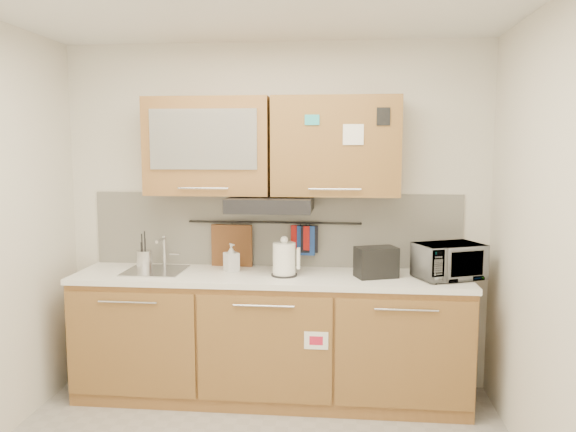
# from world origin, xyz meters

# --- Properties ---
(wall_back) EXTENTS (3.20, 0.00, 3.20)m
(wall_back) POSITION_xyz_m (0.00, 1.50, 1.30)
(wall_back) COLOR silver
(wall_back) RESTS_ON ground
(wall_right) EXTENTS (0.00, 3.00, 3.00)m
(wall_right) POSITION_xyz_m (1.60, 0.00, 1.30)
(wall_right) COLOR silver
(wall_right) RESTS_ON ground
(base_cabinet) EXTENTS (2.80, 0.64, 0.88)m
(base_cabinet) POSITION_xyz_m (0.00, 1.19, 0.41)
(base_cabinet) COLOR #9E6C38
(base_cabinet) RESTS_ON floor
(countertop) EXTENTS (2.82, 0.62, 0.04)m
(countertop) POSITION_xyz_m (0.00, 1.19, 0.90)
(countertop) COLOR white
(countertop) RESTS_ON base_cabinet
(backsplash) EXTENTS (2.80, 0.02, 0.56)m
(backsplash) POSITION_xyz_m (0.00, 1.49, 1.20)
(backsplash) COLOR silver
(backsplash) RESTS_ON countertop
(upper_cabinets) EXTENTS (1.82, 0.37, 0.70)m
(upper_cabinets) POSITION_xyz_m (-0.00, 1.32, 1.83)
(upper_cabinets) COLOR #9E6C38
(upper_cabinets) RESTS_ON wall_back
(range_hood) EXTENTS (0.60, 0.46, 0.10)m
(range_hood) POSITION_xyz_m (0.00, 1.25, 1.42)
(range_hood) COLOR black
(range_hood) RESTS_ON upper_cabinets
(sink) EXTENTS (0.42, 0.40, 0.26)m
(sink) POSITION_xyz_m (-0.85, 1.21, 0.92)
(sink) COLOR silver
(sink) RESTS_ON countertop
(utensil_rail) EXTENTS (1.30, 0.02, 0.02)m
(utensil_rail) POSITION_xyz_m (0.00, 1.45, 1.26)
(utensil_rail) COLOR black
(utensil_rail) RESTS_ON backsplash
(utensil_crock) EXTENTS (0.12, 0.12, 0.29)m
(utensil_crock) POSITION_xyz_m (-0.95, 1.25, 0.99)
(utensil_crock) COLOR silver
(utensil_crock) RESTS_ON countertop
(kettle) EXTENTS (0.20, 0.18, 0.28)m
(kettle) POSITION_xyz_m (0.11, 1.15, 1.03)
(kettle) COLOR white
(kettle) RESTS_ON countertop
(toaster) EXTENTS (0.32, 0.25, 0.21)m
(toaster) POSITION_xyz_m (0.75, 1.17, 1.03)
(toaster) COLOR black
(toaster) RESTS_ON countertop
(microwave) EXTENTS (0.52, 0.45, 0.24)m
(microwave) POSITION_xyz_m (1.25, 1.19, 1.04)
(microwave) COLOR #999999
(microwave) RESTS_ON countertop
(soap_bottle) EXTENTS (0.13, 0.13, 0.21)m
(soap_bottle) POSITION_xyz_m (-0.29, 1.26, 1.02)
(soap_bottle) COLOR #999999
(soap_bottle) RESTS_ON countertop
(cutting_board) EXTENTS (0.31, 0.04, 0.39)m
(cutting_board) POSITION_xyz_m (-0.32, 1.44, 1.05)
(cutting_board) COLOR brown
(cutting_board) RESTS_ON utensil_rail
(oven_mitt) EXTENTS (0.13, 0.04, 0.22)m
(oven_mitt) POSITION_xyz_m (0.24, 1.44, 1.13)
(oven_mitt) COLOR navy
(oven_mitt) RESTS_ON utensil_rail
(dark_pouch) EXTENTS (0.13, 0.05, 0.20)m
(dark_pouch) POSITION_xyz_m (0.27, 1.44, 1.14)
(dark_pouch) COLOR black
(dark_pouch) RESTS_ON utensil_rail
(pot_holder) EXTENTS (0.15, 0.07, 0.18)m
(pot_holder) POSITION_xyz_m (0.20, 1.44, 1.15)
(pot_holder) COLOR red
(pot_holder) RESTS_ON utensil_rail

